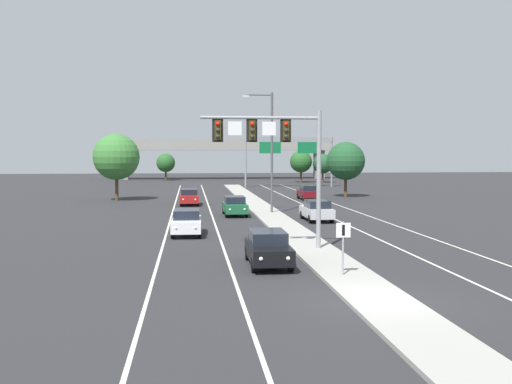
{
  "coord_description": "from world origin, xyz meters",
  "views": [
    {
      "loc": [
        -6.46,
        -19.54,
        5.16
      ],
      "look_at": [
        -3.2,
        9.74,
        3.2
      ],
      "focal_mm": 41.6,
      "sensor_mm": 36.0,
      "label": 1
    }
  ],
  "objects_px": {
    "street_lamp_median": "(269,145)",
    "car_oncoming_green": "(235,206)",
    "car_oncoming_red": "(189,197)",
    "tree_far_right_b": "(346,161)",
    "car_oncoming_white": "(187,222)",
    "tree_far_left_b": "(116,157)",
    "car_receding_darkred": "(308,192)",
    "tree_far_left_a": "(166,163)",
    "highway_sign_gantry": "(289,146)",
    "car_oncoming_black": "(268,248)",
    "tree_far_right_a": "(323,164)",
    "tree_far_right_c": "(301,162)",
    "median_sign_post": "(343,240)",
    "car_receding_silver": "(317,210)",
    "overhead_signal_mast": "(278,147)"
  },
  "relations": [
    {
      "from": "highway_sign_gantry",
      "to": "tree_far_right_c",
      "type": "height_order",
      "value": "highway_sign_gantry"
    },
    {
      "from": "tree_far_left_b",
      "to": "overhead_signal_mast",
      "type": "bearing_deg",
      "value": -70.3
    },
    {
      "from": "car_oncoming_red",
      "to": "tree_far_left_a",
      "type": "distance_m",
      "value": 52.95
    },
    {
      "from": "car_oncoming_green",
      "to": "car_receding_silver",
      "type": "xyz_separation_m",
      "value": [
        5.88,
        -4.47,
        0.0
      ]
    },
    {
      "from": "highway_sign_gantry",
      "to": "tree_far_right_a",
      "type": "bearing_deg",
      "value": 58.07
    },
    {
      "from": "tree_far_left_b",
      "to": "tree_far_left_a",
      "type": "distance_m",
      "value": 46.5
    },
    {
      "from": "car_oncoming_black",
      "to": "tree_far_right_b",
      "type": "height_order",
      "value": "tree_far_right_b"
    },
    {
      "from": "street_lamp_median",
      "to": "car_oncoming_black",
      "type": "xyz_separation_m",
      "value": [
        -3.07,
        -22.61,
        -4.97
      ]
    },
    {
      "from": "car_receding_darkred",
      "to": "tree_far_left_a",
      "type": "distance_m",
      "value": 50.68
    },
    {
      "from": "street_lamp_median",
      "to": "car_oncoming_white",
      "type": "distance_m",
      "value": 14.66
    },
    {
      "from": "car_oncoming_green",
      "to": "tree_far_left_a",
      "type": "distance_m",
      "value": 63.57
    },
    {
      "from": "overhead_signal_mast",
      "to": "tree_far_right_a",
      "type": "distance_m",
      "value": 72.12
    },
    {
      "from": "median_sign_post",
      "to": "highway_sign_gantry",
      "type": "relative_size",
      "value": 0.17
    },
    {
      "from": "tree_far_right_a",
      "to": "tree_far_left_a",
      "type": "bearing_deg",
      "value": 157.64
    },
    {
      "from": "street_lamp_median",
      "to": "tree_far_right_a",
      "type": "height_order",
      "value": "street_lamp_median"
    },
    {
      "from": "street_lamp_median",
      "to": "highway_sign_gantry",
      "type": "height_order",
      "value": "street_lamp_median"
    },
    {
      "from": "tree_far_right_c",
      "to": "tree_far_left_b",
      "type": "xyz_separation_m",
      "value": [
        -26.97,
        -36.17,
        1.09
      ]
    },
    {
      "from": "car_oncoming_white",
      "to": "tree_far_left_a",
      "type": "distance_m",
      "value": 74.22
    },
    {
      "from": "car_oncoming_black",
      "to": "tree_far_right_a",
      "type": "height_order",
      "value": "tree_far_right_a"
    },
    {
      "from": "car_oncoming_green",
      "to": "tree_far_left_b",
      "type": "xyz_separation_m",
      "value": [
        -11.49,
        16.65,
        3.88
      ]
    },
    {
      "from": "car_oncoming_red",
      "to": "tree_far_left_b",
      "type": "height_order",
      "value": "tree_far_left_b"
    },
    {
      "from": "car_receding_darkred",
      "to": "tree_far_left_a",
      "type": "relative_size",
      "value": 0.9
    },
    {
      "from": "car_receding_darkred",
      "to": "car_receding_silver",
      "type": "bearing_deg",
      "value": -99.57
    },
    {
      "from": "median_sign_post",
      "to": "tree_far_right_c",
      "type": "bearing_deg",
      "value": 80.57
    },
    {
      "from": "street_lamp_median",
      "to": "tree_far_right_b",
      "type": "bearing_deg",
      "value": 57.72
    },
    {
      "from": "car_receding_silver",
      "to": "tree_far_right_a",
      "type": "xyz_separation_m",
      "value": [
        13.21,
        56.28,
        2.43
      ]
    },
    {
      "from": "car_oncoming_black",
      "to": "car_oncoming_green",
      "type": "xyz_separation_m",
      "value": [
        0.1,
        21.69,
        0.0
      ]
    },
    {
      "from": "median_sign_post",
      "to": "tree_far_right_b",
      "type": "height_order",
      "value": "tree_far_right_b"
    },
    {
      "from": "overhead_signal_mast",
      "to": "car_oncoming_red",
      "type": "relative_size",
      "value": 1.61
    },
    {
      "from": "car_oncoming_white",
      "to": "highway_sign_gantry",
      "type": "distance_m",
      "value": 52.39
    },
    {
      "from": "highway_sign_gantry",
      "to": "tree_far_right_b",
      "type": "distance_m",
      "value": 20.31
    },
    {
      "from": "car_receding_silver",
      "to": "car_receding_darkred",
      "type": "distance_m",
      "value": 20.2
    },
    {
      "from": "street_lamp_median",
      "to": "tree_far_right_b",
      "type": "relative_size",
      "value": 1.56
    },
    {
      "from": "street_lamp_median",
      "to": "car_oncoming_white",
      "type": "height_order",
      "value": "street_lamp_median"
    },
    {
      "from": "street_lamp_median",
      "to": "tree_far_left_b",
      "type": "relative_size",
      "value": 1.39
    },
    {
      "from": "car_receding_darkred",
      "to": "car_oncoming_green",
      "type": "bearing_deg",
      "value": -120.87
    },
    {
      "from": "car_oncoming_black",
      "to": "tree_far_left_b",
      "type": "bearing_deg",
      "value": 106.54
    },
    {
      "from": "street_lamp_median",
      "to": "tree_far_right_b",
      "type": "distance_m",
      "value": 21.39
    },
    {
      "from": "car_oncoming_red",
      "to": "tree_far_right_b",
      "type": "bearing_deg",
      "value": 25.57
    },
    {
      "from": "car_receding_darkred",
      "to": "tree_far_left_b",
      "type": "relative_size",
      "value": 0.62
    },
    {
      "from": "car_oncoming_red",
      "to": "tree_far_right_b",
      "type": "xyz_separation_m",
      "value": [
        18.09,
        8.66,
        3.37
      ]
    },
    {
      "from": "car_oncoming_red",
      "to": "car_oncoming_green",
      "type": "bearing_deg",
      "value": -70.11
    },
    {
      "from": "car_oncoming_black",
      "to": "tree_far_left_b",
      "type": "xyz_separation_m",
      "value": [
        -11.39,
        38.34,
        3.88
      ]
    },
    {
      "from": "highway_sign_gantry",
      "to": "tree_far_right_a",
      "type": "relative_size",
      "value": 2.66
    },
    {
      "from": "car_oncoming_black",
      "to": "tree_far_left_a",
      "type": "distance_m",
      "value": 85.1
    },
    {
      "from": "car_oncoming_red",
      "to": "car_receding_silver",
      "type": "bearing_deg",
      "value": -56.97
    },
    {
      "from": "street_lamp_median",
      "to": "car_oncoming_green",
      "type": "bearing_deg",
      "value": -162.73
    },
    {
      "from": "tree_far_right_b",
      "to": "tree_far_right_a",
      "type": "bearing_deg",
      "value": 81.81
    },
    {
      "from": "median_sign_post",
      "to": "car_oncoming_white",
      "type": "xyz_separation_m",
      "value": [
        -6.44,
        13.74,
        -0.77
      ]
    },
    {
      "from": "car_oncoming_white",
      "to": "tree_far_left_a",
      "type": "height_order",
      "value": "tree_far_left_a"
    }
  ]
}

